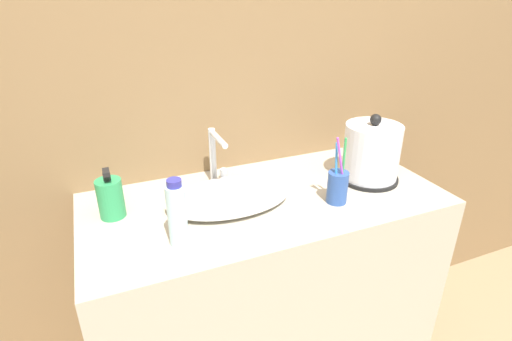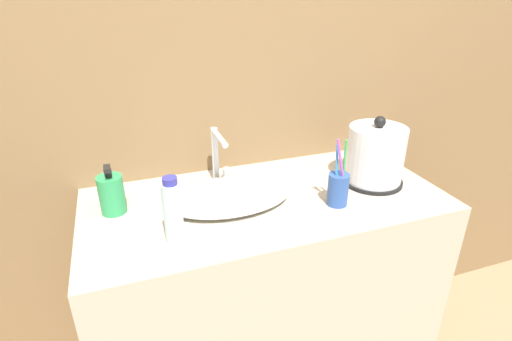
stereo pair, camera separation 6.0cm
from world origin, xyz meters
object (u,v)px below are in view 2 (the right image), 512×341
lotion_bottle (112,194)px  shampoo_bottle (173,212)px  faucet (218,153)px  toothbrush_cup (338,188)px  electric_kettle (375,157)px

lotion_bottle → shampoo_bottle: size_ratio=0.82×
faucet → toothbrush_cup: bearing=-40.8°
electric_kettle → lotion_bottle: size_ratio=1.53×
lotion_bottle → shampoo_bottle: (0.14, -0.20, 0.03)m
faucet → electric_kettle: size_ratio=0.81×
electric_kettle → shampoo_bottle: size_ratio=1.26×
shampoo_bottle → electric_kettle: bearing=9.9°
lotion_bottle → electric_kettle: bearing=-6.1°
faucet → shampoo_bottle: faucet is taller
toothbrush_cup → lotion_bottle: toothbrush_cup is taller
faucet → electric_kettle: 0.51m
faucet → shampoo_bottle: 0.34m
faucet → electric_kettle: electric_kettle is taller
electric_kettle → toothbrush_cup: bearing=-154.2°
faucet → toothbrush_cup: (0.30, -0.26, -0.05)m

